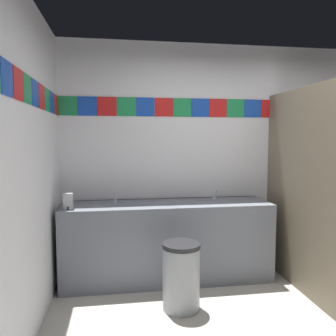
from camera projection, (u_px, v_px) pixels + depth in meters
name	position (u px, v px, depth m)	size (l,w,h in m)	color
wall_back	(225.00, 157.00, 3.99)	(3.84, 0.09, 2.64)	silver
wall_side	(3.00, 176.00, 1.99)	(0.09, 3.39, 2.64)	silver
vanity_counter	(167.00, 240.00, 3.64)	(2.24, 0.58, 0.85)	slate
faucet_left	(115.00, 198.00, 3.60)	(0.04, 0.10, 0.14)	silver
faucet_right	(215.00, 195.00, 3.77)	(0.04, 0.10, 0.14)	silver
soap_dispenser	(68.00, 201.00, 3.27)	(0.09, 0.09, 0.16)	#B7BABF
stall_divider	(330.00, 193.00, 3.16)	(0.92, 1.39, 2.06)	#726651
toilet	(330.00, 247.00, 3.81)	(0.39, 0.49, 0.74)	white
trash_bin	(181.00, 276.00, 3.00)	(0.34, 0.34, 0.61)	#999EA3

